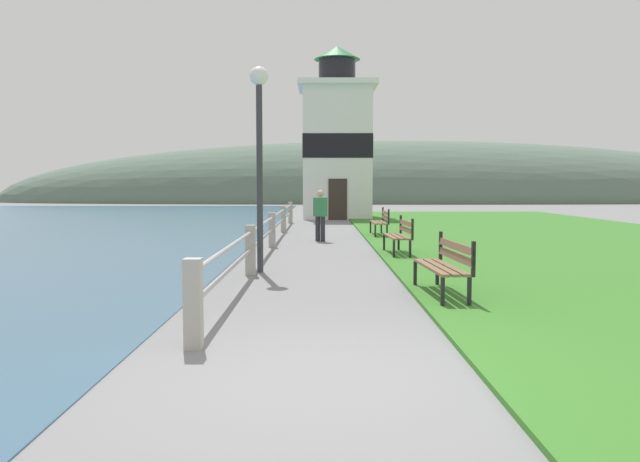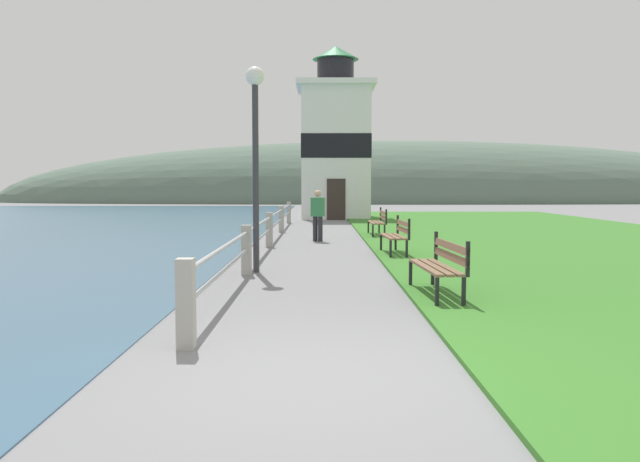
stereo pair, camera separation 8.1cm
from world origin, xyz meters
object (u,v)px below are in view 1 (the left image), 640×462
at_px(lighthouse, 336,144).
at_px(person_strolling, 319,214).
at_px(park_bench_near, 445,263).
at_px(park_bench_far, 380,220).
at_px(park_bench_midway, 399,234).
at_px(lamp_post, 258,131).

height_order(lighthouse, person_strolling, lighthouse).
relative_size(park_bench_near, person_strolling, 1.20).
distance_m(park_bench_far, lighthouse, 12.00).
xyz_separation_m(park_bench_midway, person_strolling, (-1.91, 3.86, 0.30)).
bearing_deg(park_bench_far, person_strolling, 40.05).
distance_m(lighthouse, person_strolling, 13.55).
distance_m(park_bench_far, lamp_post, 9.21).
height_order(park_bench_far, lamp_post, lamp_post).
xyz_separation_m(park_bench_near, person_strolling, (-1.89, 9.42, 0.30)).
bearing_deg(park_bench_far, park_bench_near, 89.11).
relative_size(park_bench_midway, lamp_post, 0.42).
bearing_deg(park_bench_midway, park_bench_far, -93.05).
bearing_deg(person_strolling, park_bench_far, -23.40).
bearing_deg(park_bench_midway, lamp_post, 40.07).
distance_m(park_bench_near, park_bench_far, 11.13).
xyz_separation_m(park_bench_midway, lighthouse, (-1.06, 17.05, 3.26)).
height_order(park_bench_midway, park_bench_far, same).
relative_size(park_bench_far, person_strolling, 1.16).
bearing_deg(lighthouse, park_bench_near, -87.38).
xyz_separation_m(park_bench_midway, park_bench_far, (0.09, 5.56, 0.00)).
bearing_deg(park_bench_far, lighthouse, -84.56).
bearing_deg(park_bench_near, park_bench_far, -93.91).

